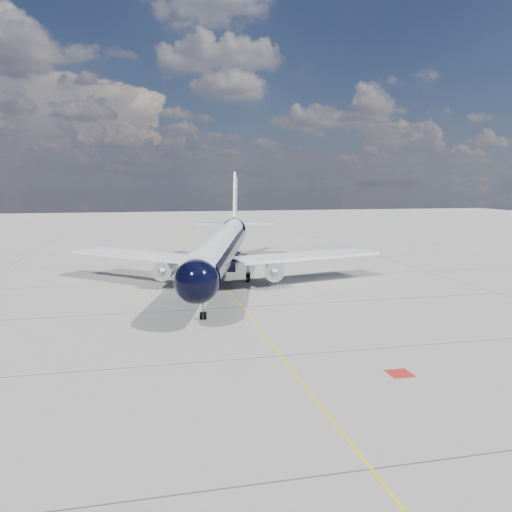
% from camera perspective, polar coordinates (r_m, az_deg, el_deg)
% --- Properties ---
extents(ground, '(320.00, 320.00, 0.00)m').
position_cam_1_polar(ground, '(70.64, -4.67, -1.97)').
color(ground, gray).
rests_on(ground, ground).
extents(taxiway_centerline, '(0.16, 160.00, 0.01)m').
position_cam_1_polar(taxiway_centerline, '(65.77, -4.07, -2.73)').
color(taxiway_centerline, '#DBBF0B').
rests_on(taxiway_centerline, ground).
extents(red_marking, '(1.60, 1.60, 0.01)m').
position_cam_1_polar(red_marking, '(35.41, 16.10, -12.77)').
color(red_marking, maroon).
rests_on(red_marking, ground).
extents(main_airliner, '(39.91, 49.40, 14.49)m').
position_cam_1_polar(main_airliner, '(64.08, -3.85, 1.05)').
color(main_airliner, black).
rests_on(main_airliner, ground).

